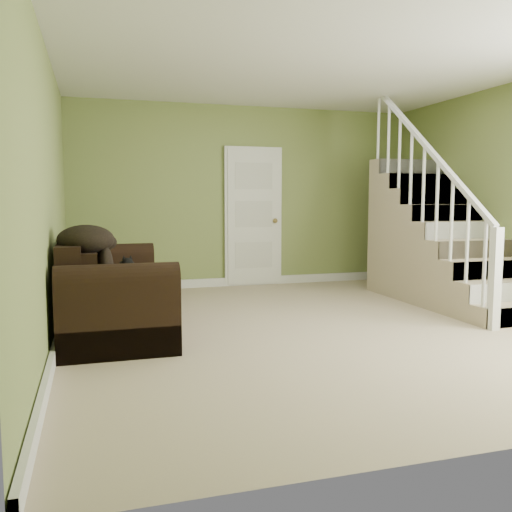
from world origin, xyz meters
TOP-DOWN VIEW (x-y plane):
  - floor at (0.00, 0.00)m, footprint 5.00×5.50m
  - ceiling at (0.00, 0.00)m, footprint 5.00×5.50m
  - wall_back at (0.00, 2.75)m, footprint 5.00×0.04m
  - wall_left at (-2.50, 0.00)m, footprint 0.04×5.50m
  - baseboard_back at (0.00, 2.72)m, footprint 5.00×0.04m
  - baseboard_left at (-2.47, 0.00)m, footprint 0.04×5.50m
  - door at (0.10, 2.71)m, footprint 0.86×0.12m
  - staircase at (1.99, 0.97)m, footprint 1.00×2.51m
  - sofa at (-2.02, 0.48)m, footprint 0.97×2.24m
  - side_table at (-2.27, 1.23)m, footprint 0.55×0.55m
  - cat at (-1.83, 0.73)m, footprint 0.23×0.49m
  - banana at (-1.86, -0.09)m, footprint 0.13×0.21m
  - throw_pillow at (-2.08, 1.23)m, footprint 0.26×0.42m
  - throw_blanket at (-2.21, 0.01)m, footprint 0.58×0.70m

SIDE VIEW (x-z plane):
  - floor at x=0.00m, z-range -0.01..0.01m
  - baseboard_back at x=0.00m, z-range 0.00..0.12m
  - baseboard_left at x=-2.47m, z-range 0.00..0.12m
  - side_table at x=-2.27m, z-range -0.10..0.66m
  - sofa at x=-2.02m, z-range -0.11..0.78m
  - banana at x=-1.86m, z-range 0.48..0.54m
  - cat at x=-1.83m, z-range 0.45..0.69m
  - staircase at x=1.99m, z-range -0.77..2.05m
  - throw_pillow at x=-2.08m, z-range 0.47..0.87m
  - throw_blanket at x=-2.21m, z-range 0.78..1.04m
  - door at x=0.10m, z-range 0.00..2.02m
  - wall_back at x=0.00m, z-range 0.00..2.60m
  - wall_left at x=-2.50m, z-range 0.00..2.60m
  - ceiling at x=0.00m, z-range 2.60..2.60m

